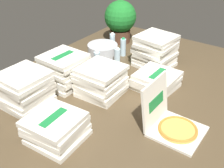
# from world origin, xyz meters

# --- Properties ---
(ground_plane) EXTENTS (3.20, 2.40, 0.02)m
(ground_plane) POSITION_xyz_m (0.00, 0.00, -0.01)
(ground_plane) COLOR #4C3D28
(open_pizza_box) EXTENTS (0.35, 0.41, 0.37)m
(open_pizza_box) POSITION_xyz_m (-0.12, -0.49, 0.07)
(open_pizza_box) COLOR silver
(open_pizza_box) RESTS_ON ground_plane
(pizza_stack_left_mid) EXTENTS (0.38, 0.38, 0.29)m
(pizza_stack_left_mid) POSITION_xyz_m (-0.53, 0.62, 0.15)
(pizza_stack_left_mid) COLOR silver
(pizza_stack_left_mid) RESTS_ON ground_plane
(pizza_stack_right_far) EXTENTS (0.41, 0.41, 0.33)m
(pizza_stack_right_far) POSITION_xyz_m (0.72, 0.10, 0.16)
(pizza_stack_right_far) COLOR silver
(pizza_stack_right_far) RESTS_ON ground_plane
(pizza_stack_center_near) EXTENTS (0.38, 0.38, 0.29)m
(pizza_stack_center_near) POSITION_xyz_m (-0.10, 0.60, 0.15)
(pizza_stack_center_near) COLOR silver
(pizza_stack_center_near) RESTS_ON ground_plane
(pizza_stack_left_far) EXTENTS (0.39, 0.38, 0.15)m
(pizza_stack_left_far) POSITION_xyz_m (0.33, -0.12, 0.07)
(pizza_stack_left_far) COLOR silver
(pizza_stack_left_far) RESTS_ON ground_plane
(pizza_stack_center_far) EXTENTS (0.40, 0.40, 0.18)m
(pizza_stack_center_far) POSITION_xyz_m (-0.67, 0.12, 0.09)
(pizza_stack_center_far) COLOR silver
(pizza_stack_center_far) RESTS_ON ground_plane
(pizza_stack_left_near) EXTENTS (0.38, 0.38, 0.25)m
(pizza_stack_left_near) POSITION_xyz_m (-0.03, 0.22, 0.13)
(pizza_stack_left_near) COLOR silver
(pizza_stack_left_near) RESTS_ON ground_plane
(ice_bucket) EXTENTS (0.33, 0.33, 0.15)m
(ice_bucket) POSITION_xyz_m (0.56, 0.66, 0.07)
(ice_bucket) COLOR #B7BABF
(ice_bucket) RESTS_ON ground_plane
(water_bottle_0) EXTENTS (0.06, 0.06, 0.21)m
(water_bottle_0) POSITION_xyz_m (0.78, 0.68, 0.10)
(water_bottle_0) COLOR silver
(water_bottle_0) RESTS_ON ground_plane
(water_bottle_1) EXTENTS (0.06, 0.06, 0.21)m
(water_bottle_1) POSITION_xyz_m (0.47, 0.40, 0.10)
(water_bottle_1) COLOR silver
(water_bottle_1) RESTS_ON ground_plane
(water_bottle_2) EXTENTS (0.06, 0.06, 0.21)m
(water_bottle_2) POSITION_xyz_m (0.72, 0.50, 0.10)
(water_bottle_2) COLOR silver
(water_bottle_2) RESTS_ON ground_plane
(water_bottle_3) EXTENTS (0.06, 0.06, 0.21)m
(water_bottle_3) POSITION_xyz_m (0.29, 0.52, 0.10)
(water_bottle_3) COLOR silver
(water_bottle_3) RESTS_ON ground_plane
(potted_plant) EXTENTS (0.38, 0.38, 0.51)m
(potted_plant) POSITION_xyz_m (1.04, 0.76, 0.28)
(potted_plant) COLOR #513323
(potted_plant) RESTS_ON ground_plane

